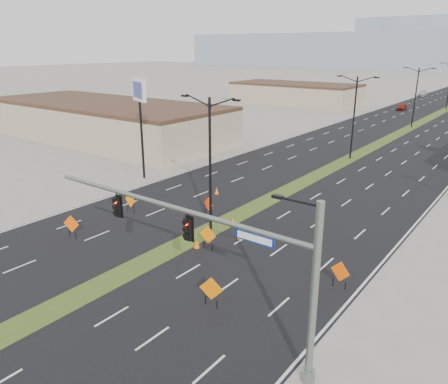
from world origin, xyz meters
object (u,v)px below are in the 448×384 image
Objects in this scene: cone_2 at (239,236)px; streetlight_1 at (354,115)px; streetlight_0 at (210,161)px; streetlight_2 at (416,96)px; construction_sign_5 at (340,272)px; cone_0 at (233,221)px; construction_sign_0 at (130,201)px; construction_sign_4 at (211,290)px; signal_mast at (220,248)px; cone_3 at (217,191)px; car_far at (423,94)px; construction_sign_3 at (208,236)px; construction_sign_1 at (71,225)px; car_left at (402,107)px; construction_sign_2 at (208,205)px; cone_1 at (197,243)px; pole_sign_west at (139,97)px.

streetlight_1 is at bearing 95.57° from cone_2.
streetlight_0 is 1.00× the size of streetlight_1.
streetlight_1 is 1.00× the size of streetlight_2.
construction_sign_5 is 2.64× the size of cone_0.
construction_sign_0 is 15.89m from construction_sign_4.
signal_mast is 22.06m from cone_3.
car_far is 2.85× the size of construction_sign_3.
construction_sign_4 is at bearing -20.79° from construction_sign_1.
streetlight_1 is 2.51× the size of car_left.
construction_sign_5 is at bearing 70.88° from signal_mast.
construction_sign_0 is at bearing -171.28° from streetlight_0.
construction_sign_1 is at bearing -103.79° from construction_sign_2.
cone_2 is (10.45, 1.08, -0.77)m from construction_sign_0.
streetlight_0 is 15.63× the size of cone_0.
construction_sign_4 is 18.95m from cone_3.
cone_0 is (0.84, -54.23, -5.10)m from streetlight_2.
car_left is 2.26× the size of construction_sign_3.
signal_mast reaches higher than cone_3.
construction_sign_3 reaches higher than construction_sign_5.
cone_1 is (3.24, -5.31, -0.60)m from construction_sign_2.
construction_sign_1 is at bearing -151.94° from construction_sign_5.
construction_sign_4 is (8.56, -10.38, 0.10)m from construction_sign_2.
construction_sign_4 is at bearing -20.04° from construction_sign_0.
construction_sign_2 is 5.56m from cone_3.
construction_sign_4 reaches higher than cone_2.
construction_sign_5 is 10.10m from cone_1.
streetlight_1 is at bearing 90.00° from streetlight_0.
construction_sign_3 is at bearing 8.82° from construction_sign_1.
car_far is 108.79m from construction_sign_2.
signal_mast reaches higher than construction_sign_5.
construction_sign_1 is at bearing -101.50° from streetlight_1.
construction_sign_3 is at bearing -3.52° from construction_sign_0.
streetlight_1 reaches higher than cone_3.
streetlight_0 is at bearing -33.01° from construction_sign_2.
construction_sign_3 reaches higher than construction_sign_1.
streetlight_1 is 83.51m from car_far.
cone_0 is at bearing 7.04° from pole_sign_west.
construction_sign_3 is 20.35m from pole_sign_west.
construction_sign_2 is at bearing 174.34° from construction_sign_5.
streetlight_1 is 5.92× the size of construction_sign_5.
car_far is 3.13× the size of construction_sign_2.
streetlight_0 reaches higher than construction_sign_2.
cone_1 is at bearing -85.35° from cone_0.
construction_sign_1 reaches higher than car_left.
streetlight_2 is 64.65m from construction_sign_4.
streetlight_2 is 6.23× the size of construction_sign_2.
construction_sign_0 is 1.00× the size of construction_sign_1.
construction_sign_2 is 0.91× the size of construction_sign_3.
construction_sign_0 is 9.85m from construction_sign_3.
construction_sign_2 is 6.25m from cone_1.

